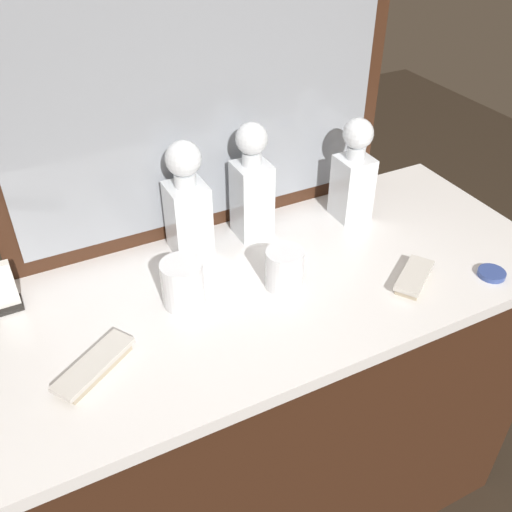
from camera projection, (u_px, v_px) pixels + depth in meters
The scene contains 12 objects.
ground_plane at pixel (256, 502), 1.76m from camera, with size 6.00×6.00×0.00m, color #2D2319.
dresser at pixel (256, 412), 1.50m from camera, with size 1.39×0.57×0.87m.
dresser_mirror at pixel (199, 87), 1.22m from camera, with size 0.96×0.03×0.71m.
crystal_decanter_right at pixel (252, 192), 1.33m from camera, with size 0.08×0.08×0.29m.
crystal_decanter_front at pixel (188, 209), 1.28m from camera, with size 0.09×0.09×0.28m.
crystal_decanter_center at pixel (353, 179), 1.41m from camera, with size 0.08×0.08×0.26m.
crystal_tumbler_far_right at pixel (183, 285), 1.17m from camera, with size 0.09×0.09×0.10m.
crystal_tumbler_front at pixel (284, 270), 1.22m from camera, with size 0.08×0.08×0.09m.
silver_brush_front at pixel (94, 366), 1.03m from camera, with size 0.17×0.14×0.02m.
silver_brush_far_right at pixel (414, 278), 1.24m from camera, with size 0.14×0.12×0.02m.
porcelain_dish at pixel (492, 273), 1.26m from camera, with size 0.06×0.06×0.01m.
napkin_holder at pixel (5, 289), 1.16m from camera, with size 0.05×0.05×0.11m.
Camera 1 is at (-0.43, -0.85, 1.66)m, focal length 39.91 mm.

